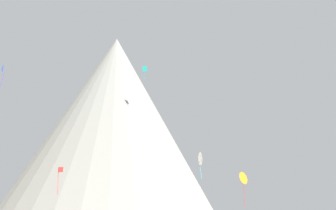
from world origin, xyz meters
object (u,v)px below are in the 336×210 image
Objects in this scene: kite_teal_high at (145,70)px; kite_red_low at (60,174)px; kite_blue_high at (2,69)px; kite_white_low at (201,159)px; kite_orange_low at (243,179)px; rock_massif at (113,130)px.

kite_red_low is at bearing -74.19° from kite_teal_high.
kite_red_low is 21.94m from kite_blue_high.
kite_red_low is at bearing 76.28° from kite_white_low.
kite_red_low is 35.13m from kite_teal_high.
kite_orange_low is at bearing 26.42° from kite_teal_high.
kite_blue_high is at bearing -28.44° from kite_orange_low.
rock_massif reaches higher than kite_orange_low.
rock_massif reaches higher than kite_blue_high.
kite_teal_high is at bearing 66.60° from kite_red_low.
rock_massif is at bearing 143.87° from kite_blue_high.
rock_massif is 43.37m from kite_white_low.
kite_orange_low is at bearing 89.61° from kite_blue_high.
kite_teal_high reaches higher than kite_blue_high.
kite_red_low is 0.71× the size of kite_orange_low.
kite_white_low is 32.96m from kite_teal_high.
kite_white_low is (24.44, -0.91, 2.57)m from kite_red_low.
kite_orange_low is at bearing -41.33° from rock_massif.
kite_white_low is at bearing -8.11° from kite_teal_high.
kite_teal_high reaches higher than kite_white_low.
kite_white_low is 39.34m from kite_blue_high.
kite_teal_high is 0.54× the size of kite_orange_low.
kite_white_low is 1.28× the size of kite_teal_high.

